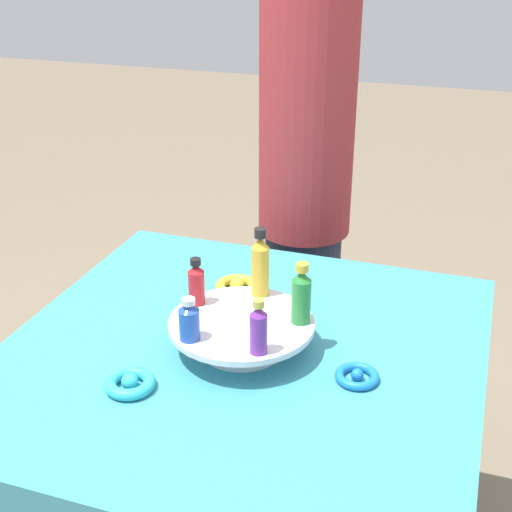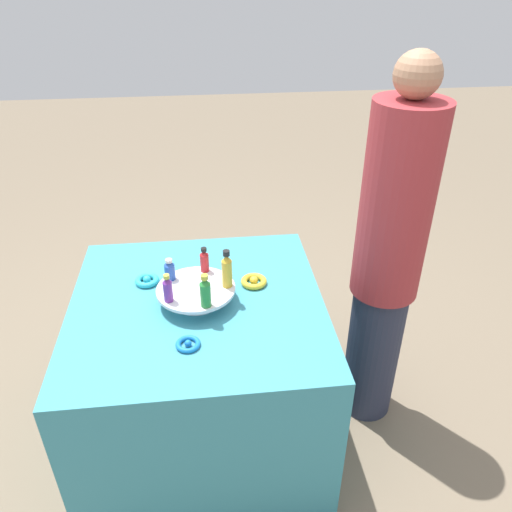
% 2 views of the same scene
% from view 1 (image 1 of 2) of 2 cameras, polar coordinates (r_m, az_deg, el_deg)
% --- Properties ---
extents(party_table, '(0.93, 0.93, 0.71)m').
position_cam_1_polar(party_table, '(1.65, -1.04, -17.84)').
color(party_table, teal).
rests_on(party_table, ground_plane).
extents(display_stand, '(0.29, 0.29, 0.06)m').
position_cam_1_polar(display_stand, '(1.40, -1.17, -5.93)').
color(display_stand, silver).
rests_on(display_stand, party_table).
extents(bottle_gold, '(0.04, 0.04, 0.15)m').
position_cam_1_polar(bottle_gold, '(1.46, 0.38, -0.70)').
color(bottle_gold, gold).
rests_on(bottle_gold, display_stand).
extents(bottle_red, '(0.03, 0.03, 0.10)m').
position_cam_1_polar(bottle_red, '(1.44, -4.79, -2.18)').
color(bottle_red, '#B21E23').
rests_on(bottle_red, display_stand).
extents(bottle_blue, '(0.04, 0.04, 0.08)m').
position_cam_1_polar(bottle_blue, '(1.32, -5.37, -5.16)').
color(bottle_blue, '#234CAD').
rests_on(bottle_blue, display_stand).
extents(bottle_purple, '(0.03, 0.03, 0.11)m').
position_cam_1_polar(bottle_purple, '(1.27, 0.20, -5.82)').
color(bottle_purple, '#702D93').
rests_on(bottle_purple, display_stand).
extents(bottle_green, '(0.04, 0.04, 0.13)m').
position_cam_1_polar(bottle_green, '(1.36, 3.64, -3.16)').
color(bottle_green, '#288438').
rests_on(bottle_green, display_stand).
extents(ribbon_bow_teal, '(0.09, 0.09, 0.03)m').
position_cam_1_polar(ribbon_bow_teal, '(1.33, -10.05, -9.98)').
color(ribbon_bow_teal, '#2DB7CC').
rests_on(ribbon_bow_teal, party_table).
extents(ribbon_bow_blue, '(0.08, 0.08, 0.02)m').
position_cam_1_polar(ribbon_bow_blue, '(1.35, 8.09, -9.49)').
color(ribbon_bow_blue, blue).
rests_on(ribbon_bow_blue, party_table).
extents(ribbon_bow_gold, '(0.10, 0.10, 0.03)m').
position_cam_1_polar(ribbon_bow_gold, '(1.63, -1.54, -2.45)').
color(ribbon_bow_gold, gold).
rests_on(ribbon_bow_gold, party_table).
extents(person_figure, '(0.27, 0.27, 1.56)m').
position_cam_1_polar(person_figure, '(2.05, 3.94, 5.58)').
color(person_figure, '#282D42').
rests_on(person_figure, ground_plane).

